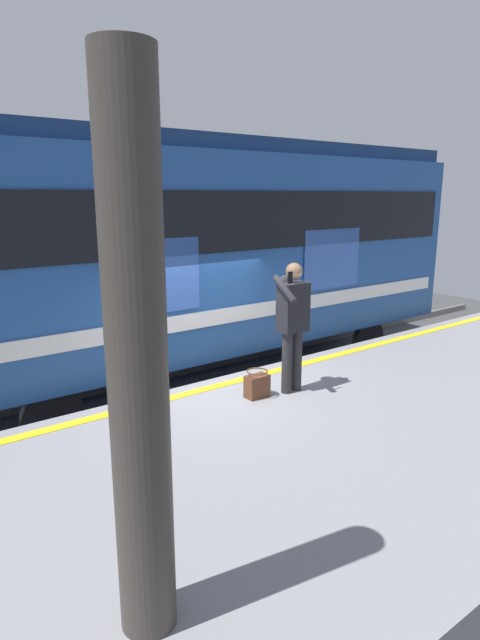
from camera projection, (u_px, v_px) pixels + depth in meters
ground_plane at (212, 434)px, 7.86m from camera, size 25.94×25.94×0.00m
platform at (326, 471)px, 5.95m from camera, size 17.29×4.66×0.87m
safety_line at (223, 385)px, 7.42m from camera, size 16.94×0.16×0.01m
track_rail_near at (174, 405)px, 8.71m from camera, size 22.48×0.08×0.16m
track_rail_far at (135, 381)px, 9.82m from camera, size 22.48×0.08×0.16m
train_carriage at (205, 243)px, 9.33m from camera, size 9.93×2.88×4.21m
passenger at (293, 317)px, 6.96m from camera, size 0.57×0.55×1.76m
handbag at (257, 385)px, 6.94m from camera, size 0.31×0.29×0.37m
station_column at (138, 369)px, 2.93m from camera, size 0.35×0.35×3.34m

